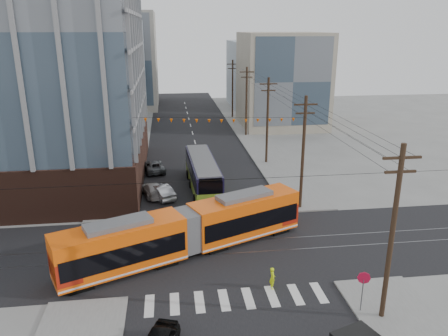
% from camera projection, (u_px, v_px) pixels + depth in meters
% --- Properties ---
extents(ground, '(160.00, 160.00, 0.00)m').
position_uv_depth(ground, '(230.00, 274.00, 31.27)').
color(ground, slate).
extents(bg_bldg_nw_near, '(18.00, 16.00, 18.00)m').
position_uv_depth(bg_bldg_nw_near, '(90.00, 75.00, 75.45)').
color(bg_bldg_nw_near, '#8C99A5').
rests_on(bg_bldg_nw_near, ground).
extents(bg_bldg_ne_near, '(14.00, 14.00, 16.00)m').
position_uv_depth(bg_bldg_ne_near, '(282.00, 80.00, 76.03)').
color(bg_bldg_ne_near, gray).
rests_on(bg_bldg_ne_near, ground).
extents(bg_bldg_nw_far, '(16.00, 18.00, 20.00)m').
position_uv_depth(bg_bldg_nw_far, '(119.00, 60.00, 94.37)').
color(bg_bldg_nw_far, gray).
rests_on(bg_bldg_nw_far, ground).
extents(bg_bldg_ne_far, '(16.00, 16.00, 14.00)m').
position_uv_depth(bg_bldg_ne_far, '(267.00, 74.00, 95.44)').
color(bg_bldg_ne_far, '#8C99A5').
rests_on(bg_bldg_ne_far, ground).
extents(utility_pole_near, '(0.30, 0.30, 11.00)m').
position_uv_depth(utility_pole_near, '(392.00, 236.00, 24.95)').
color(utility_pole_near, black).
rests_on(utility_pole_near, ground).
extents(utility_pole_far, '(0.30, 0.30, 11.00)m').
position_uv_depth(utility_pole_far, '(233.00, 89.00, 83.43)').
color(utility_pole_far, black).
rests_on(utility_pole_far, ground).
extents(streetcar, '(19.38, 10.53, 3.84)m').
position_uv_depth(streetcar, '(187.00, 231.00, 33.61)').
color(streetcar, '#F5560A').
rests_on(streetcar, ground).
extents(city_bus, '(3.16, 12.48, 3.51)m').
position_uv_depth(city_bus, '(203.00, 174.00, 47.25)').
color(city_bus, '#171334').
rests_on(city_bus, ground).
extents(parked_car_silver, '(3.15, 4.64, 1.45)m').
position_uv_depth(parked_car_silver, '(161.00, 191.00, 45.01)').
color(parked_car_silver, '#BABCC2').
rests_on(parked_car_silver, ground).
extents(parked_car_white, '(3.05, 4.96, 1.34)m').
position_uv_depth(parked_car_white, '(153.00, 189.00, 45.69)').
color(parked_car_white, '#BDBDBD').
rests_on(parked_car_white, ground).
extents(parked_car_grey, '(3.03, 5.17, 1.35)m').
position_uv_depth(parked_car_grey, '(154.00, 166.00, 53.30)').
color(parked_car_grey, '#4D5256').
rests_on(parked_car_grey, ground).
extents(pedestrian, '(0.38, 0.58, 1.57)m').
position_uv_depth(pedestrian, '(272.00, 278.00, 29.40)').
color(pedestrian, '#D3F110').
rests_on(pedestrian, ground).
extents(stop_sign, '(1.02, 1.02, 2.66)m').
position_uv_depth(stop_sign, '(362.00, 294.00, 26.73)').
color(stop_sign, red).
rests_on(stop_sign, ground).
extents(jersey_barrier, '(0.88, 3.73, 0.74)m').
position_uv_depth(jersey_barrier, '(292.00, 196.00, 44.70)').
color(jersey_barrier, gray).
rests_on(jersey_barrier, ground).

